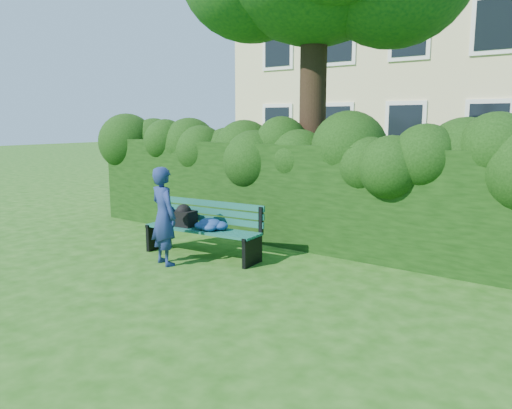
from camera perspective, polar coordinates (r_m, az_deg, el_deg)
The scene contains 5 objects.
ground at distance 7.30m, azimuth -2.84°, elevation -8.01°, with size 80.00×80.00×0.00m, color #194A0D.
apartment_building at distance 20.21m, azimuth 24.82°, elevation 19.57°, with size 16.00×8.08×12.00m.
hedge at distance 8.86m, azimuth 6.19°, elevation 1.06°, with size 10.00×1.00×1.80m.
park_bench at distance 8.21m, azimuth -6.21°, elevation -2.42°, with size 2.08×0.75×0.89m.
man_reading at distance 7.76m, azimuth -10.48°, elevation -1.32°, with size 0.55×0.36×1.52m, color navy.
Camera 1 is at (4.44, -5.36, 2.21)m, focal length 35.00 mm.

